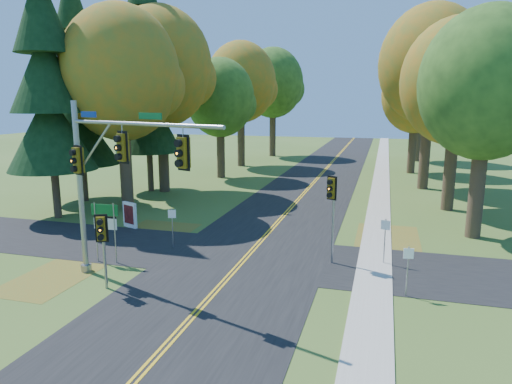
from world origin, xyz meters
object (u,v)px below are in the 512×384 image
(route_sign_cluster, at_px, (105,221))
(info_kiosk, at_px, (130,215))
(east_signal_pole, at_px, (332,198))
(traffic_mast, at_px, (108,168))

(route_sign_cluster, distance_m, info_kiosk, 6.35)
(east_signal_pole, height_order, info_kiosk, east_signal_pole)
(traffic_mast, distance_m, east_signal_pole, 10.04)
(east_signal_pole, relative_size, route_sign_cluster, 1.45)
(traffic_mast, height_order, info_kiosk, traffic_mast)
(route_sign_cluster, bearing_deg, east_signal_pole, 10.73)
(traffic_mast, relative_size, route_sign_cluster, 2.73)
(traffic_mast, bearing_deg, info_kiosk, 136.05)
(east_signal_pole, distance_m, route_sign_cluster, 10.81)
(traffic_mast, distance_m, route_sign_cluster, 3.93)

